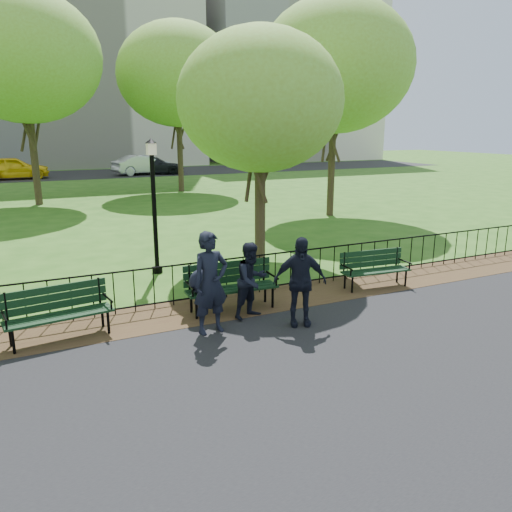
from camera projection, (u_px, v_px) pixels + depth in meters
name	position (u px, v px, depth m)	size (l,w,h in m)	color
ground	(258.00, 332.00, 9.14)	(120.00, 120.00, 0.00)	#285516
asphalt_path	(376.00, 430.00, 6.17)	(60.00, 9.20, 0.01)	black
dirt_strip	(227.00, 306.00, 10.45)	(60.00, 1.60, 0.01)	#382317
far_street	(68.00, 175.00, 39.76)	(70.00, 9.00, 0.01)	black
iron_fence	(218.00, 277.00, 10.77)	(24.06, 0.06, 1.00)	black
apartment_mid	(62.00, 7.00, 48.23)	(24.00, 15.00, 30.00)	beige
apartment_east	(281.00, 55.00, 58.96)	(20.00, 15.00, 24.00)	silver
park_bench_main	(217.00, 281.00, 9.93)	(1.90, 0.66, 1.06)	black
park_bench_left_a	(57.00, 307.00, 8.73)	(1.86, 0.79, 1.03)	black
park_bench_right_a	(374.00, 265.00, 11.61)	(1.69, 0.66, 0.94)	black
lamppost	(154.00, 202.00, 12.44)	(0.30, 0.30, 3.38)	black
tree_near_e	(260.00, 101.00, 13.32)	(4.48, 4.48, 6.24)	#2D2116
tree_mid_e	(335.00, 66.00, 19.90)	(6.23, 6.23, 8.68)	#2D2116
tree_far_c	(23.00, 57.00, 22.70)	(7.02, 7.02, 9.78)	#2D2116
tree_far_e	(177.00, 75.00, 27.94)	(6.75, 6.75, 9.41)	#2D2116
person_left	(211.00, 283.00, 8.90)	(0.68, 0.45, 1.87)	black
person_mid	(252.00, 280.00, 9.66)	(0.73, 0.38, 1.51)	black
person_right	(300.00, 281.00, 9.27)	(1.00, 0.41, 1.70)	black
taxi	(13.00, 168.00, 36.11)	(1.94, 4.83, 1.64)	yellow
sedan_silver	(143.00, 165.00, 39.77)	(1.63, 4.69, 1.54)	#B3B5BB
sedan_dark	(155.00, 166.00, 40.23)	(1.91, 4.70, 1.36)	black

